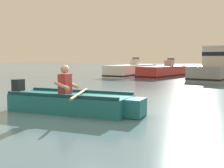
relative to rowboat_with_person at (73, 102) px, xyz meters
name	(u,v)px	position (x,y,z in m)	size (l,w,h in m)	color
ground_plane	(100,108)	(0.35, 0.81, -0.25)	(120.00, 120.00, 0.00)	slate
rowboat_with_person	(73,102)	(0.00, 0.00, 0.00)	(3.72, 1.88, 1.19)	#1E727A
moored_boat_white	(132,70)	(-4.18, 14.48, 0.15)	(1.88, 6.66, 1.43)	white
moored_boat_red	(166,72)	(-1.40, 14.32, 0.13)	(2.90, 6.04, 1.37)	#B72D28
moored_boat_grey	(218,67)	(2.27, 13.18, 0.54)	(3.11, 5.60, 2.15)	gray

